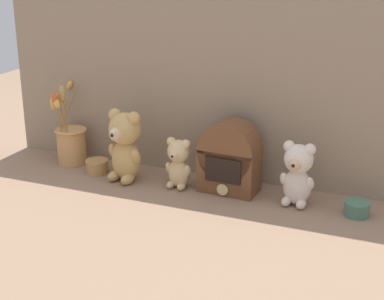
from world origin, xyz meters
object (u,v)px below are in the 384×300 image
object	(u,v)px
teddy_bear_small	(178,162)
teddy_bear_large	(125,144)
vintage_radio	(230,158)
decorative_tin_tall	(97,166)
flower_vase	(71,141)
decorative_tin_short	(357,208)
teddy_bear_medium	(298,173)

from	to	relation	value
teddy_bear_small	teddy_bear_large	bearing A→B (deg)	-176.92
vintage_radio	decorative_tin_tall	xyz separation A→B (m)	(-0.54, -0.03, -0.10)
flower_vase	vintage_radio	size ratio (longest dim) A/B	1.26
teddy_bear_small	vintage_radio	xyz separation A→B (m)	(0.18, 0.04, 0.03)
teddy_bear_small	decorative_tin_tall	bearing A→B (deg)	177.85
vintage_radio	decorative_tin_short	world-z (taller)	vintage_radio
flower_vase	decorative_tin_tall	size ratio (longest dim) A/B	3.74
flower_vase	vintage_radio	xyz separation A→B (m)	(0.69, -0.03, 0.03)
teddy_bear_large	flower_vase	bearing A→B (deg)	165.29
teddy_bear_large	decorative_tin_short	size ratio (longest dim) A/B	3.21
teddy_bear_large	teddy_bear_medium	bearing A→B (deg)	2.26
teddy_bear_large	decorative_tin_tall	distance (m)	0.19
teddy_bear_large	flower_vase	xyz separation A→B (m)	(-0.30, 0.08, -0.05)
teddy_bear_large	teddy_bear_small	xyz separation A→B (m)	(0.21, 0.01, -0.04)
teddy_bear_medium	decorative_tin_short	size ratio (longest dim) A/B	2.63
teddy_bear_medium	decorative_tin_tall	bearing A→B (deg)	-179.94
decorative_tin_tall	flower_vase	bearing A→B (deg)	160.99
teddy_bear_small	vintage_radio	bearing A→B (deg)	12.18
teddy_bear_medium	teddy_bear_small	distance (m)	0.44
teddy_bear_large	flower_vase	size ratio (longest dim) A/B	0.82
teddy_bear_small	decorative_tin_short	world-z (taller)	teddy_bear_small
teddy_bear_large	teddy_bear_medium	xyz separation A→B (m)	(0.65, 0.03, -0.03)
teddy_bear_small	flower_vase	size ratio (longest dim) A/B	0.57
decorative_tin_tall	decorative_tin_short	size ratio (longest dim) A/B	1.04
flower_vase	decorative_tin_short	bearing A→B (deg)	-3.02
teddy_bear_small	teddy_bear_medium	bearing A→B (deg)	1.86
teddy_bear_medium	teddy_bear_small	xyz separation A→B (m)	(-0.44, -0.01, -0.02)
flower_vase	decorative_tin_short	distance (m)	1.16
vintage_radio	decorative_tin_tall	bearing A→B (deg)	-177.22
teddy_bear_large	flower_vase	distance (m)	0.31
vintage_radio	decorative_tin_tall	world-z (taller)	vintage_radio
decorative_tin_tall	decorative_tin_short	distance (m)	1.00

